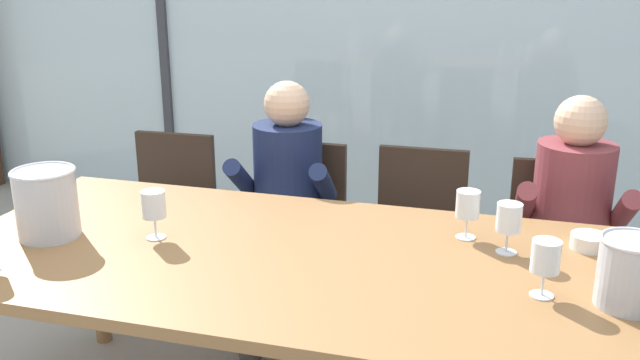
# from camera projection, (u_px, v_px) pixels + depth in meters

# --- Properties ---
(ground) EXTENTS (14.00, 14.00, 0.00)m
(ground) POSITION_uv_depth(u_px,v_px,m) (355.00, 316.00, 3.46)
(ground) COLOR #9E9384
(window_glass_panel) EXTENTS (7.56, 0.03, 2.60)m
(window_glass_panel) POSITION_uv_depth(u_px,v_px,m) (409.00, 26.00, 4.34)
(window_glass_panel) COLOR silver
(window_glass_panel) RESTS_ON ground
(window_mullion_left) EXTENTS (0.06, 0.06, 2.60)m
(window_mullion_left) POSITION_uv_depth(u_px,v_px,m) (163.00, 19.00, 4.76)
(window_mullion_left) COLOR #38383D
(window_mullion_left) RESTS_ON ground
(hillside_vineyard) EXTENTS (13.56, 2.40, 1.76)m
(hillside_vineyard) POSITION_uv_depth(u_px,v_px,m) (453.00, 39.00, 7.41)
(hillside_vineyard) COLOR #568942
(hillside_vineyard) RESTS_ON ground
(dining_table) EXTENTS (2.36, 1.11, 0.77)m
(dining_table) POSITION_uv_depth(u_px,v_px,m) (292.00, 272.00, 2.33)
(dining_table) COLOR olive
(dining_table) RESTS_ON ground
(chair_near_curtain) EXTENTS (0.45, 0.45, 0.86)m
(chair_near_curtain) POSITION_uv_depth(u_px,v_px,m) (169.00, 208.00, 3.50)
(chair_near_curtain) COLOR #332319
(chair_near_curtain) RESTS_ON ground
(chair_left_of_center) EXTENTS (0.45, 0.45, 0.86)m
(chair_left_of_center) POSITION_uv_depth(u_px,v_px,m) (298.00, 220.00, 3.34)
(chair_left_of_center) COLOR #332319
(chair_left_of_center) RESTS_ON ground
(chair_center) EXTENTS (0.45, 0.45, 0.86)m
(chair_center) POSITION_uv_depth(u_px,v_px,m) (418.00, 229.00, 3.23)
(chair_center) COLOR #332319
(chair_center) RESTS_ON ground
(chair_right_of_center) EXTENTS (0.47, 0.47, 0.86)m
(chair_right_of_center) POSITION_uv_depth(u_px,v_px,m) (557.00, 247.00, 3.03)
(chair_right_of_center) COLOR #332319
(chair_right_of_center) RESTS_ON ground
(person_navy_polo) EXTENTS (0.49, 0.63, 1.18)m
(person_navy_polo) POSITION_uv_depth(u_px,v_px,m) (284.00, 194.00, 3.18)
(person_navy_polo) COLOR #192347
(person_navy_polo) RESTS_ON ground
(person_maroon_top) EXTENTS (0.46, 0.61, 1.18)m
(person_maroon_top) POSITION_uv_depth(u_px,v_px,m) (571.00, 221.00, 2.85)
(person_maroon_top) COLOR brown
(person_maroon_top) RESTS_ON ground
(ice_bucket_primary) EXTENTS (0.19, 0.19, 0.20)m
(ice_bucket_primary) POSITION_uv_depth(u_px,v_px,m) (631.00, 271.00, 1.93)
(ice_bucket_primary) COLOR #B7B7BC
(ice_bucket_primary) RESTS_ON dining_table
(ice_bucket_secondary) EXTENTS (0.22, 0.22, 0.25)m
(ice_bucket_secondary) POSITION_uv_depth(u_px,v_px,m) (46.00, 202.00, 2.42)
(ice_bucket_secondary) COLOR #B7B7BC
(ice_bucket_secondary) RESTS_ON dining_table
(tasting_bowl) EXTENTS (0.12, 0.12, 0.05)m
(tasting_bowl) POSITION_uv_depth(u_px,v_px,m) (589.00, 242.00, 2.34)
(tasting_bowl) COLOR silver
(tasting_bowl) RESTS_ON dining_table
(wine_glass_by_left_taster) EXTENTS (0.08, 0.08, 0.17)m
(wine_glass_by_left_taster) POSITION_uv_depth(u_px,v_px,m) (546.00, 257.00, 1.98)
(wine_glass_by_left_taster) COLOR silver
(wine_glass_by_left_taster) RESTS_ON dining_table
(wine_glass_near_bucket) EXTENTS (0.08, 0.08, 0.17)m
(wine_glass_near_bucket) POSITION_uv_depth(u_px,v_px,m) (154.00, 206.00, 2.40)
(wine_glass_near_bucket) COLOR silver
(wine_glass_near_bucket) RESTS_ON dining_table
(wine_glass_by_right_taster) EXTENTS (0.08, 0.08, 0.17)m
(wine_glass_by_right_taster) POSITION_uv_depth(u_px,v_px,m) (468.00, 206.00, 2.40)
(wine_glass_by_right_taster) COLOR silver
(wine_glass_by_right_taster) RESTS_ON dining_table
(wine_glass_spare_empty) EXTENTS (0.08, 0.08, 0.17)m
(wine_glass_spare_empty) POSITION_uv_depth(u_px,v_px,m) (509.00, 220.00, 2.28)
(wine_glass_spare_empty) COLOR silver
(wine_glass_spare_empty) RESTS_ON dining_table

